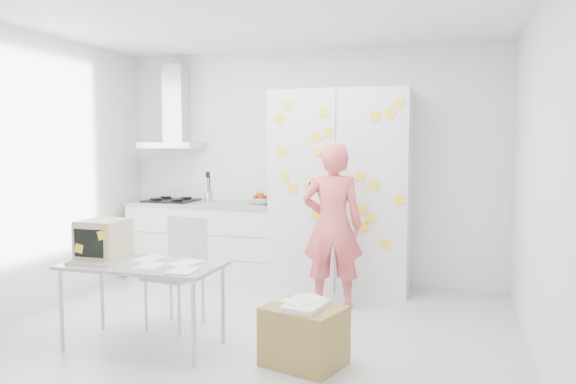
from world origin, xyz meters
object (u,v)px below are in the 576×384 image
(desk, at_px, (117,251))
(chair, at_px, (180,265))
(cardboard_box, at_px, (304,335))
(person, at_px, (332,225))

(desk, xyz_separation_m, chair, (0.28, 0.54, -0.21))
(chair, relative_size, cardboard_box, 1.49)
(person, distance_m, cardboard_box, 1.62)
(person, xyz_separation_m, chair, (-1.19, -0.92, -0.27))
(person, relative_size, cardboard_box, 2.52)
(cardboard_box, bearing_deg, person, 94.00)
(desk, relative_size, cardboard_box, 1.95)
(person, height_order, cardboard_box, person)
(chair, xyz_separation_m, cardboard_box, (1.30, -0.58, -0.32))
(desk, distance_m, chair, 0.64)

